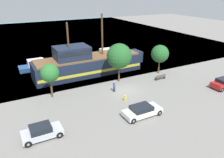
% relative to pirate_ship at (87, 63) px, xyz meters
% --- Properties ---
extents(ground_plane, '(160.00, 160.00, 0.00)m').
position_rel_pirate_ship_xyz_m(ground_plane, '(2.18, -8.74, -1.87)').
color(ground_plane, gray).
extents(water_surface, '(80.00, 80.00, 0.00)m').
position_rel_pirate_ship_xyz_m(water_surface, '(2.18, 35.26, -1.87)').
color(water_surface, slate).
rests_on(water_surface, ground).
extents(pirate_ship, '(19.37, 4.92, 9.79)m').
position_rel_pirate_ship_xyz_m(pirate_ship, '(0.00, 0.00, 0.00)').
color(pirate_ship, '#192338').
rests_on(pirate_ship, water_surface).
extents(moored_boat_dockside, '(5.66, 2.55, 1.99)m').
position_rel_pirate_ship_xyz_m(moored_boat_dockside, '(7.29, 6.70, -1.12)').
color(moored_boat_dockside, silver).
rests_on(moored_boat_dockside, water_surface).
extents(moored_boat_outer, '(7.06, 2.46, 1.83)m').
position_rel_pirate_ship_xyz_m(moored_boat_outer, '(-6.85, 6.40, -1.20)').
color(moored_boat_outer, navy).
rests_on(moored_boat_outer, water_surface).
extents(parked_car_curb_front, '(4.47, 1.98, 1.26)m').
position_rel_pirate_ship_xyz_m(parked_car_curb_front, '(0.39, -15.49, -1.22)').
color(parked_car_curb_front, white).
rests_on(parked_car_curb_front, ground_plane).
extents(parked_car_curb_mid, '(4.04, 1.87, 1.47)m').
position_rel_pirate_ship_xyz_m(parked_car_curb_mid, '(15.44, -14.81, -1.13)').
color(parked_car_curb_mid, '#B21E1E').
rests_on(parked_car_curb_mid, ground_plane).
extents(parked_car_curb_rear, '(3.82, 1.87, 1.35)m').
position_rel_pirate_ship_xyz_m(parked_car_curb_rear, '(-10.45, -14.24, -1.19)').
color(parked_car_curb_rear, '#B7BCC6').
rests_on(parked_car_curb_rear, ground_plane).
extents(fire_hydrant, '(0.42, 0.25, 0.76)m').
position_rel_pirate_ship_xyz_m(fire_hydrant, '(0.61, -11.41, -1.46)').
color(fire_hydrant, yellow).
rests_on(fire_hydrant, ground_plane).
extents(bench_promenade_east, '(1.82, 0.45, 0.85)m').
position_rel_pirate_ship_xyz_m(bench_promenade_east, '(9.27, -8.03, -1.43)').
color(bench_promenade_east, '#4C4742').
rests_on(bench_promenade_east, ground_plane).
extents(pedestrian_walking_near, '(0.32, 0.32, 1.56)m').
position_rel_pirate_ship_xyz_m(pedestrian_walking_near, '(0.65, -8.44, -1.08)').
color(pedestrian_walking_near, '#232838').
rests_on(pedestrian_walking_near, ground_plane).
extents(tree_row_east, '(2.41, 2.41, 4.63)m').
position_rel_pirate_ship_xyz_m(tree_row_east, '(-7.46, -5.99, 1.54)').
color(tree_row_east, brown).
rests_on(tree_row_east, ground_plane).
extents(tree_row_mideast, '(3.79, 3.79, 5.98)m').
position_rel_pirate_ship_xyz_m(tree_row_mideast, '(3.13, -5.44, 2.21)').
color(tree_row_mideast, brown).
rests_on(tree_row_mideast, ground_plane).
extents(tree_row_midwest, '(2.94, 2.94, 4.89)m').
position_rel_pirate_ship_xyz_m(tree_row_midwest, '(10.93, -5.50, 1.54)').
color(tree_row_midwest, brown).
rests_on(tree_row_midwest, ground_plane).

